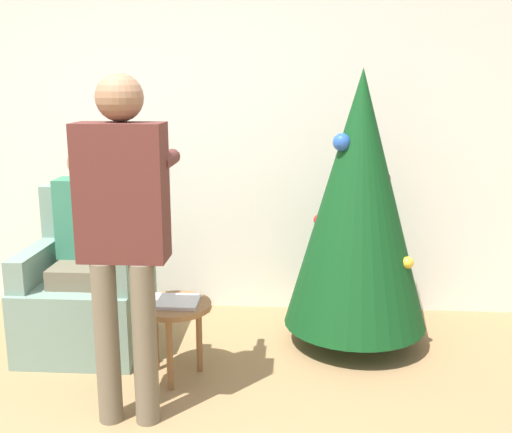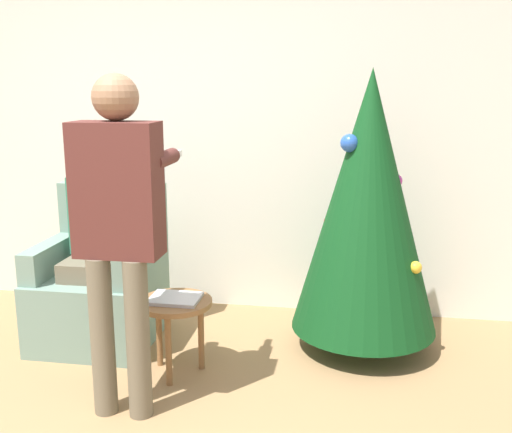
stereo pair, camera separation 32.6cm
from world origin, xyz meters
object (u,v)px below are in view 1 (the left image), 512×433
person_seated (84,240)px  person_standing (123,219)px  christmas_tree (358,201)px  armchair (89,293)px  side_stool (174,314)px

person_seated → person_standing: person_standing is taller
person_seated → christmas_tree: bearing=5.0°
armchair → person_standing: size_ratio=0.58×
person_seated → side_stool: (0.63, -0.39, -0.32)m
person_standing → side_stool: (0.14, 0.41, -0.64)m
person_seated → person_standing: bearing=-58.4°
side_stool → armchair: bearing=146.7°
person_standing → side_stool: size_ratio=3.80×
christmas_tree → armchair: (-1.70, -0.12, -0.60)m
christmas_tree → person_seated: christmas_tree is taller
christmas_tree → armchair: bearing=-176.0°
christmas_tree → person_seated: 1.73m
person_standing → armchair: bearing=120.7°
christmas_tree → person_seated: bearing=-175.0°
armchair → christmas_tree: bearing=4.0°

